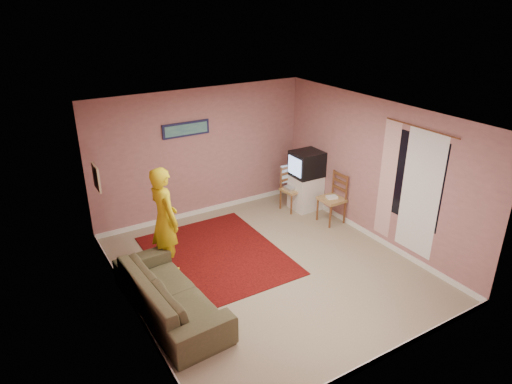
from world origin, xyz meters
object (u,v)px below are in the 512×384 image
chair_a (293,184)px  chair_b (332,193)px  sofa (170,293)px  person (165,220)px  crt_tv (307,164)px  tv_cabinet (306,192)px

chair_a → chair_b: (0.33, -0.87, 0.05)m
sofa → person: (0.40, 1.14, 0.57)m
chair_b → person: bearing=-92.5°
chair_a → person: person is taller
chair_a → sofa: chair_a is taller
crt_tv → chair_a: bearing=163.1°
tv_cabinet → chair_a: size_ratio=1.46×
tv_cabinet → crt_tv: size_ratio=1.19×
chair_b → person: size_ratio=0.31×
sofa → chair_a: bearing=-65.2°
tv_cabinet → crt_tv: (-0.01, 0.00, 0.63)m
sofa → person: 1.33m
chair_b → person: 3.41m
tv_cabinet → sofa: bearing=-154.1°
tv_cabinet → sofa: 4.17m
chair_a → sofa: bearing=-158.1°
chair_b → sofa: bearing=-75.5°
sofa → chair_b: bearing=-78.7°
crt_tv → chair_b: (0.06, -0.78, -0.39)m
chair_b → sofa: (-3.80, -1.04, -0.29)m
sofa → person: bearing=-23.3°
chair_a → person: bearing=-172.8°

